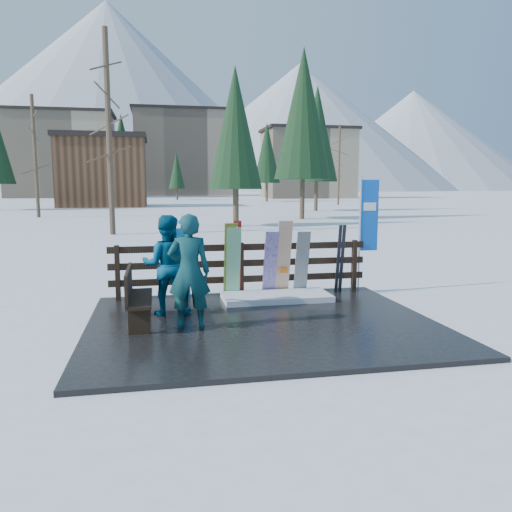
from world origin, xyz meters
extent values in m
plane|color=white|center=(0.00, 0.00, 0.00)|extent=(700.00, 700.00, 0.00)
cube|color=black|center=(0.00, 0.00, 0.04)|extent=(6.00, 5.00, 0.08)
cube|color=black|center=(-2.60, 2.20, 0.66)|extent=(0.10, 0.10, 1.15)
cube|color=black|center=(-1.30, 2.20, 0.66)|extent=(0.10, 0.10, 1.15)
cube|color=black|center=(0.00, 2.20, 0.66)|extent=(0.10, 0.10, 1.15)
cube|color=black|center=(1.30, 2.20, 0.66)|extent=(0.10, 0.10, 1.15)
cube|color=black|center=(2.60, 2.20, 0.66)|extent=(0.10, 0.10, 1.15)
cube|color=black|center=(0.00, 2.20, 0.43)|extent=(5.60, 0.05, 0.14)
cube|color=black|center=(0.00, 2.20, 0.78)|extent=(5.60, 0.05, 0.14)
cube|color=black|center=(0.00, 2.20, 1.13)|extent=(5.60, 0.05, 0.14)
cube|color=white|center=(0.64, 1.60, 0.14)|extent=(2.24, 1.00, 0.12)
cube|color=black|center=(-2.09, 0.23, 0.53)|extent=(0.40, 1.50, 0.06)
cube|color=black|center=(-2.09, -0.37, 0.30)|extent=(0.34, 0.06, 0.45)
cube|color=black|center=(-2.09, 0.83, 0.30)|extent=(0.34, 0.06, 0.45)
cube|color=black|center=(-2.27, 0.23, 0.80)|extent=(0.05, 1.50, 0.50)
cube|color=#1785D0|center=(-1.26, 1.98, 0.84)|extent=(0.29, 0.36, 1.52)
cube|color=silver|center=(-0.21, 1.98, 0.83)|extent=(0.30, 0.32, 1.51)
cube|color=#CEF031|center=(-0.28, 1.98, 0.88)|extent=(0.26, 0.34, 1.60)
cube|color=silver|center=(0.60, 1.98, 0.79)|extent=(0.29, 0.41, 1.42)
cube|color=black|center=(1.30, 1.98, 0.78)|extent=(0.30, 0.34, 1.40)
cube|color=white|center=(0.89, 1.98, 0.90)|extent=(0.30, 0.40, 1.64)
cube|color=maroon|center=(-0.16, 2.05, 0.90)|extent=(0.08, 0.20, 1.64)
cube|color=maroon|center=(-0.07, 2.05, 0.90)|extent=(0.07, 0.20, 1.64)
cube|color=black|center=(2.16, 2.05, 0.84)|extent=(0.08, 0.24, 1.52)
cube|color=black|center=(2.25, 2.05, 0.84)|extent=(0.08, 0.24, 1.52)
cylinder|color=silver|center=(2.73, 2.25, 1.38)|extent=(0.04, 0.04, 2.60)
cube|color=blue|center=(2.95, 2.25, 1.78)|extent=(0.42, 0.02, 1.60)
imported|color=#115A4C|center=(-1.27, -0.20, 1.04)|extent=(0.73, 0.51, 1.92)
imported|color=navy|center=(-1.62, 0.87, 1.00)|extent=(0.95, 0.77, 1.84)
cube|color=tan|center=(-22.00, 110.00, 9.00)|extent=(22.00, 14.00, 18.00)
cube|color=black|center=(-22.00, 110.00, 18.30)|extent=(23.10, 14.70, 0.60)
cube|color=gray|center=(6.00, 130.00, 11.00)|extent=(26.00, 16.00, 22.00)
cube|color=black|center=(6.00, 130.00, 22.30)|extent=(27.30, 16.80, 0.60)
cube|color=tan|center=(30.00, 95.00, 7.00)|extent=(18.00, 12.00, 14.00)
cube|color=black|center=(30.00, 95.00, 14.30)|extent=(18.90, 12.60, 0.60)
cube|color=brown|center=(-8.00, 55.00, 4.00)|extent=(10.00, 8.00, 8.00)
cube|color=black|center=(-8.00, 55.00, 8.30)|extent=(10.50, 8.40, 0.60)
cylinder|color=#382B1E|center=(-4.00, 18.00, 5.05)|extent=(0.28, 0.28, 10.11)
cone|color=black|center=(3.00, 22.00, 4.56)|extent=(3.28, 3.28, 9.11)
cone|color=black|center=(9.00, 28.00, 5.96)|extent=(4.29, 4.29, 11.91)
cylinder|color=#382B1E|center=(-11.00, 34.00, 4.74)|extent=(0.28, 0.28, 9.49)
cone|color=black|center=(14.00, 40.00, 5.85)|extent=(4.21, 4.21, 11.70)
cylinder|color=#382B1E|center=(22.00, 55.00, 5.11)|extent=(0.28, 0.28, 10.22)
cone|color=black|center=(-6.00, 60.00, 5.61)|extent=(4.04, 4.04, 11.23)
cone|color=black|center=(16.00, 72.00, 6.05)|extent=(4.36, 4.36, 12.11)
cone|color=black|center=(2.00, 85.00, 4.12)|extent=(2.97, 2.97, 8.24)
cone|color=white|center=(-30.00, 340.00, 60.00)|extent=(260.00, 260.00, 120.00)
cone|color=white|center=(90.00, 310.00, 40.00)|extent=(200.00, 200.00, 80.00)
cone|color=white|center=(180.00, 330.00, 35.00)|extent=(180.00, 180.00, 70.00)
camera|label=1|loc=(-1.77, -8.33, 2.43)|focal=35.00mm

